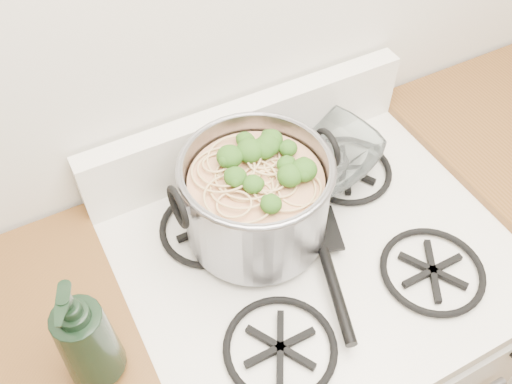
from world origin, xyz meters
name	(u,v)px	position (x,y,z in m)	size (l,w,h in m)	color
gas_range	(303,352)	(0.00, 1.26, 0.44)	(0.76, 0.66, 0.92)	white
stock_pot	(256,198)	(-0.09, 1.36, 1.02)	(0.32, 0.29, 0.20)	gray
spatula	(317,228)	(0.01, 1.29, 0.94)	(0.29, 0.31, 0.02)	black
glass_bowl	(314,159)	(0.11, 1.46, 0.94)	(0.11, 0.11, 0.03)	white
bottle	(84,334)	(-0.46, 1.22, 1.05)	(0.10, 0.10, 0.25)	black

